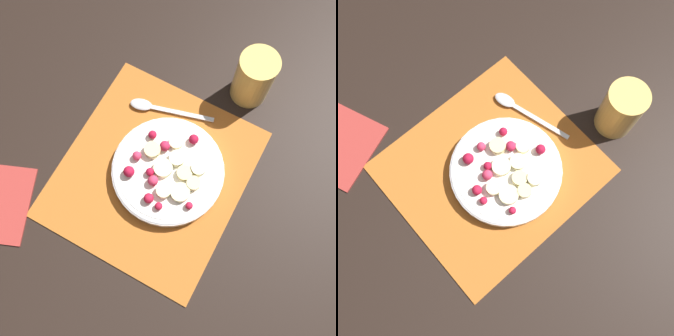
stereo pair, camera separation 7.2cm
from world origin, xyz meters
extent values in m
plane|color=black|center=(0.00, 0.00, 0.00)|extent=(3.00, 3.00, 0.00)
cube|color=#B26023|center=(0.00, 0.00, 0.00)|extent=(0.39, 0.35, 0.01)
cylinder|color=white|center=(0.02, -0.03, 0.02)|extent=(0.22, 0.22, 0.02)
torus|color=white|center=(0.02, -0.03, 0.02)|extent=(0.22, 0.22, 0.01)
cylinder|color=white|center=(0.02, -0.03, 0.03)|extent=(0.20, 0.20, 0.00)
cylinder|color=#F4EAB7|center=(0.01, -0.02, 0.04)|extent=(0.04, 0.04, 0.01)
cylinder|color=#F4EAB7|center=(0.04, -0.03, 0.04)|extent=(0.04, 0.04, 0.01)
cylinder|color=beige|center=(0.07, -0.02, 0.04)|extent=(0.03, 0.03, 0.01)
cylinder|color=#F4EAB7|center=(0.04, -0.08, 0.04)|extent=(0.04, 0.04, 0.01)
cylinder|color=beige|center=(0.02, -0.06, 0.04)|extent=(0.04, 0.04, 0.01)
cylinder|color=beige|center=(-0.03, -0.04, 0.04)|extent=(0.04, 0.04, 0.01)
cylinder|color=beige|center=(0.03, 0.02, 0.04)|extent=(0.05, 0.05, 0.01)
cylinder|color=beige|center=(0.01, -0.08, 0.04)|extent=(0.03, 0.03, 0.01)
cylinder|color=beige|center=(-0.02, -0.07, 0.04)|extent=(0.04, 0.04, 0.01)
sphere|color=red|center=(-0.06, -0.05, 0.04)|extent=(0.02, 0.02, 0.02)
sphere|color=#D12347|center=(0.05, 0.00, 0.04)|extent=(0.02, 0.02, 0.02)
sphere|color=#DB3356|center=(0.01, 0.04, 0.04)|extent=(0.02, 0.02, 0.02)
sphere|color=#B21433|center=(0.06, 0.03, 0.04)|extent=(0.02, 0.02, 0.02)
sphere|color=#B21433|center=(-0.01, 0.00, 0.04)|extent=(0.02, 0.02, 0.02)
sphere|color=#DB3356|center=(-0.02, -0.01, 0.04)|extent=(0.02, 0.02, 0.02)
sphere|color=#B21433|center=(0.09, -0.04, 0.04)|extent=(0.02, 0.02, 0.02)
sphere|color=#B21433|center=(-0.03, 0.04, 0.04)|extent=(0.02, 0.02, 0.02)
sphere|color=red|center=(-0.03, -0.10, 0.04)|extent=(0.01, 0.01, 0.01)
sphere|color=red|center=(-0.06, -0.02, 0.04)|extent=(0.02, 0.02, 0.02)
cube|color=silver|center=(0.14, 0.01, 0.01)|extent=(0.04, 0.13, 0.00)
ellipsoid|color=silver|center=(0.12, 0.09, 0.01)|extent=(0.04, 0.05, 0.01)
cylinder|color=#F4CC66|center=(0.26, -0.09, 0.06)|extent=(0.08, 0.08, 0.12)
camera|label=1|loc=(-0.17, -0.13, 0.73)|focal=40.00mm
camera|label=2|loc=(-0.12, -0.18, 0.73)|focal=40.00mm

